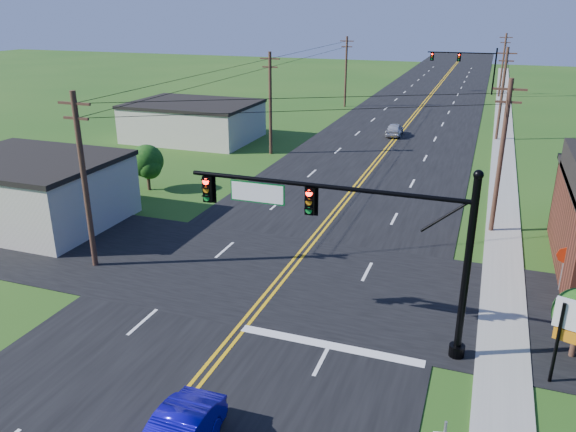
% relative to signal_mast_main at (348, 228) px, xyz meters
% --- Properties ---
extents(road_main, '(16.00, 220.00, 0.04)m').
position_rel_signal_mast_main_xyz_m(road_main, '(-4.34, 42.00, -4.73)').
color(road_main, black).
rests_on(road_main, ground).
extents(road_cross, '(70.00, 10.00, 0.04)m').
position_rel_signal_mast_main_xyz_m(road_cross, '(-4.34, 4.00, -4.73)').
color(road_cross, black).
rests_on(road_cross, ground).
extents(sidewalk, '(2.00, 160.00, 0.08)m').
position_rel_signal_mast_main_xyz_m(sidewalk, '(6.16, 32.00, -4.71)').
color(sidewalk, gray).
rests_on(sidewalk, ground).
extents(signal_mast_main, '(11.30, 0.60, 7.48)m').
position_rel_signal_mast_main_xyz_m(signal_mast_main, '(0.00, 0.00, 0.00)').
color(signal_mast_main, black).
rests_on(signal_mast_main, ground).
extents(signal_mast_far, '(10.98, 0.60, 7.48)m').
position_rel_signal_mast_main_xyz_m(signal_mast_far, '(0.10, 72.00, -0.20)').
color(signal_mast_far, black).
rests_on(signal_mast_far, ground).
extents(cream_bldg_near, '(10.20, 8.20, 4.10)m').
position_rel_signal_mast_main_xyz_m(cream_bldg_near, '(-21.34, 6.00, -2.69)').
color(cream_bldg_near, beige).
rests_on(cream_bldg_near, ground).
extents(cream_bldg_far, '(12.20, 9.20, 3.70)m').
position_rel_signal_mast_main_xyz_m(cream_bldg_far, '(-23.34, 30.00, -2.89)').
color(cream_bldg_far, beige).
rests_on(cream_bldg_far, ground).
extents(utility_pole_left_a, '(1.80, 0.28, 9.00)m').
position_rel_signal_mast_main_xyz_m(utility_pole_left_a, '(-13.84, 2.00, -0.03)').
color(utility_pole_left_a, '#39251A').
rests_on(utility_pole_left_a, ground).
extents(utility_pole_left_b, '(1.80, 0.28, 9.00)m').
position_rel_signal_mast_main_xyz_m(utility_pole_left_b, '(-13.84, 27.00, -0.03)').
color(utility_pole_left_b, '#39251A').
rests_on(utility_pole_left_b, ground).
extents(utility_pole_left_c, '(1.80, 0.28, 9.00)m').
position_rel_signal_mast_main_xyz_m(utility_pole_left_c, '(-13.84, 54.00, -0.03)').
color(utility_pole_left_c, '#39251A').
rests_on(utility_pole_left_c, ground).
extents(utility_pole_right_a, '(1.80, 0.28, 9.00)m').
position_rel_signal_mast_main_xyz_m(utility_pole_right_a, '(5.46, 14.00, -0.03)').
color(utility_pole_right_a, '#39251A').
rests_on(utility_pole_right_a, ground).
extents(utility_pole_right_b, '(1.80, 0.28, 9.00)m').
position_rel_signal_mast_main_xyz_m(utility_pole_right_b, '(5.46, 40.00, -0.03)').
color(utility_pole_right_b, '#39251A').
rests_on(utility_pole_right_b, ground).
extents(utility_pole_right_c, '(1.80, 0.28, 9.00)m').
position_rel_signal_mast_main_xyz_m(utility_pole_right_c, '(5.46, 70.00, -0.03)').
color(utility_pole_right_c, '#39251A').
rests_on(utility_pole_right_c, ground).
extents(tree_left, '(2.40, 2.40, 3.37)m').
position_rel_signal_mast_main_xyz_m(tree_left, '(-18.34, 14.00, -2.59)').
color(tree_left, '#39251A').
rests_on(tree_left, ground).
extents(distant_car, '(1.68, 3.87, 1.30)m').
position_rel_signal_mast_main_xyz_m(distant_car, '(-4.51, 38.24, -4.10)').
color(distant_car, silver).
rests_on(distant_car, ground).
extents(stop_sign, '(0.79, 0.10, 2.23)m').
position_rel_signal_mast_main_xyz_m(stop_sign, '(8.66, 7.20, -3.14)').
color(stop_sign, slate).
rests_on(stop_sign, ground).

